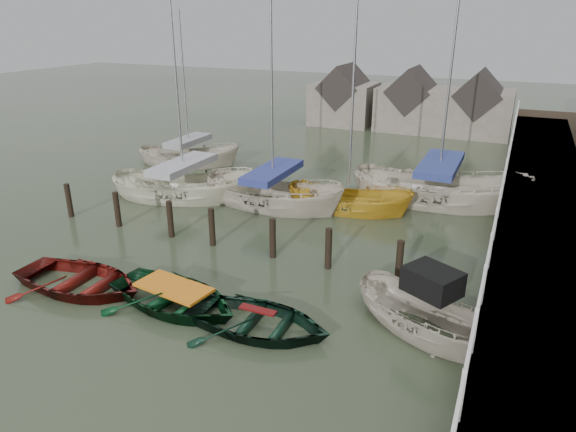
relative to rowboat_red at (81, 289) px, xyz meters
The scene contains 13 objects.
ground 3.40m from the rowboat_red, 23.92° to the left, with size 120.00×120.00×0.00m, color #283220.
pier 16.98m from the rowboat_red, 42.12° to the left, with size 3.04×32.00×2.70m.
mooring_pilings 4.84m from the rowboat_red, 65.51° to the left, with size 13.72×0.22×1.80m.
far_sheds 27.72m from the rowboat_red, 81.81° to the left, with size 14.00×4.08×4.39m.
rowboat_red is the anchor object (origin of this frame).
rowboat_green 3.19m from the rowboat_red, ahead, with size 2.99×4.19×0.87m, color black.
rowboat_dkgreen 5.88m from the rowboat_red, ahead, with size 2.81×3.93×0.81m, color black.
motorboat 10.09m from the rowboat_red, 10.90° to the left, with size 4.69×3.53×2.64m.
sailboat_a 8.46m from the rowboat_red, 103.47° to the left, with size 7.15×4.37×10.83m.
sailboat_b 9.19m from the rowboat_red, 76.77° to the left, with size 6.77×2.92×11.46m.
sailboat_c 11.12m from the rowboat_red, 62.08° to the left, with size 5.53×2.25×10.37m.
sailboat_d 14.92m from the rowboat_red, 55.29° to the left, with size 7.74×3.18×11.92m.
sailboat_e 13.96m from the rowboat_red, 111.06° to the left, with size 6.03×3.83×9.09m.
Camera 1 is at (8.18, -11.20, 7.72)m, focal length 32.00 mm.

